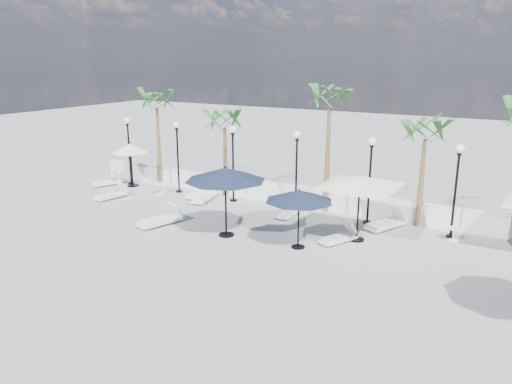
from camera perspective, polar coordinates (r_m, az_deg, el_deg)
The scene contains 27 objects.
ground at distance 18.50m, azimuth -4.31°, elevation -7.45°, with size 100.00×100.00×0.00m, color gray.
balustrade at distance 24.55m, azimuth 5.57°, elevation -0.57°, with size 26.00×0.30×1.01m.
lamppost_0 at distance 29.19m, azimuth -14.36°, elevation 5.63°, with size 0.36×0.36×3.84m.
lamppost_1 at distance 26.89m, azimuth -8.97°, elevation 5.13°, with size 0.36×0.36×3.84m.
lamppost_2 at distance 24.86m, azimuth -2.66°, elevation 4.48°, with size 0.36×0.36×3.84m.
lamppost_3 at distance 23.19m, azimuth 4.66°, elevation 3.66°, with size 0.36×0.36×3.84m.
lamppost_4 at distance 21.95m, azimuth 12.94°, elevation 2.67°, with size 0.36×0.36×3.84m.
lamppost_5 at distance 21.23m, azimuth 21.97°, elevation 1.51°, with size 0.36×0.36×3.84m.
palm_0 at distance 28.50m, azimuth -11.30°, elevation 9.73°, with size 2.60×2.60×5.50m.
palm_1 at distance 25.86m, azimuth -3.61°, elevation 7.72°, with size 2.60×2.60×4.70m.
palm_2 at distance 23.06m, azimuth 8.41°, elevation 10.08°, with size 2.60×2.60×6.10m.
palm_3 at distance 21.98m, azimuth 18.79°, elevation 6.13°, with size 2.60×2.60×4.90m.
lounger_0 at distance 26.84m, azimuth -16.23°, elevation -0.28°, with size 0.82×1.84×0.67m.
lounger_1 at distance 29.63m, azimuth -16.73°, elevation 1.08°, with size 1.09×1.74×0.62m.
lounger_2 at distance 26.21m, azimuth -6.46°, elevation -0.14°, with size 0.62×1.74×0.64m.
lounger_3 at distance 25.52m, azimuth -5.95°, elevation -0.48°, with size 1.08×2.07×0.74m.
lounger_4 at distance 22.14m, azimuth -10.88°, elevation -3.10°, with size 1.19×2.18×0.78m.
lounger_5 at distance 23.00m, azimuth 3.80°, elevation -2.29°, with size 0.61×1.67×0.62m.
lounger_6 at distance 20.05m, azimuth 9.44°, elevation -5.15°, with size 1.20×1.76×0.63m.
lounger_7 at distance 22.04m, azimuth 14.64°, elevation -3.43°, with size 1.41×2.16×0.77m.
side_table_0 at distance 27.67m, azimuth -10.56°, elevation 0.63°, with size 0.46×0.46×0.45m.
side_table_1 at distance 27.10m, azimuth -10.93°, elevation 0.45°, with size 0.57×0.57×0.55m.
side_table_2 at distance 21.44m, azimuth 21.67°, elevation -4.37°, with size 0.56×0.56×0.54m.
parasol_navy_left at distance 19.90m, azimuth -3.53°, elevation 1.99°, with size 3.31×3.31×2.92m.
parasol_navy_mid at distance 18.76m, azimuth 4.94°, elevation -0.46°, with size 2.62×2.62×2.35m.
parasol_cream_sq_a at distance 19.73m, azimuth 11.81°, elevation 1.73°, with size 5.78×5.78×2.84m.
parasol_cream_small at distance 28.76m, azimuth -14.15°, elevation 4.82°, with size 2.05×2.05×2.52m.
Camera 1 is at (9.72, -14.03, 7.12)m, focal length 35.00 mm.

